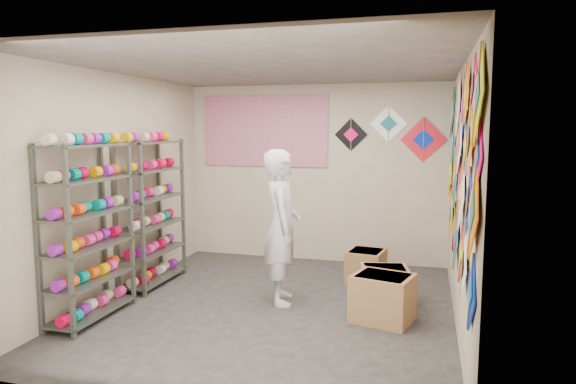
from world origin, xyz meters
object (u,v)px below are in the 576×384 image
(carton_a, at_px, (383,298))
(carton_b, at_px, (384,285))
(shelf_rack_back, at_px, (152,213))
(carton_c, at_px, (366,267))
(shelf_rack_front, at_px, (88,232))
(shopkeeper, at_px, (282,227))

(carton_a, relative_size, carton_b, 1.12)
(shelf_rack_back, relative_size, carton_b, 3.56)
(carton_c, bearing_deg, carton_a, -67.18)
(shelf_rack_front, bearing_deg, shelf_rack_back, 90.00)
(shopkeeper, relative_size, carton_b, 3.38)
(carton_b, bearing_deg, carton_a, -98.75)
(shelf_rack_back, bearing_deg, carton_a, -10.26)
(shopkeeper, height_order, carton_c, shopkeeper)
(shelf_rack_back, bearing_deg, shelf_rack_front, -90.00)
(shopkeeper, relative_size, carton_c, 3.60)
(carton_b, distance_m, carton_c, 0.82)
(carton_a, bearing_deg, shelf_rack_front, -151.20)
(shelf_rack_front, xyz_separation_m, carton_c, (2.70, 2.08, -0.73))
(shelf_rack_front, xyz_separation_m, carton_b, (3.00, 1.31, -0.73))
(shopkeeper, distance_m, carton_b, 1.38)
(shelf_rack_front, bearing_deg, carton_b, 23.62)
(carton_b, bearing_deg, shelf_rack_front, -167.96)
(shelf_rack_back, bearing_deg, carton_b, 0.25)
(shelf_rack_front, height_order, carton_b, shelf_rack_front)
(shelf_rack_back, distance_m, carton_b, 3.09)
(shopkeeper, xyz_separation_m, carton_b, (1.17, 0.26, -0.68))
(shelf_rack_back, xyz_separation_m, carton_b, (3.00, 0.01, -0.73))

